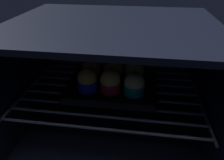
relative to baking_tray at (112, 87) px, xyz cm
name	(u,v)px	position (x,y,z in cm)	size (l,w,h in cm)	color
oven_cavity	(114,74)	(0.00, 4.60, 2.29)	(59.00, 47.00, 37.00)	black
oven_rack	(112,89)	(0.00, 0.35, -1.11)	(54.80, 42.00, 0.80)	#444756
baking_tray	(112,87)	(0.00, 0.00, 0.00)	(28.26, 21.24, 2.20)	black
muffin_row0_col0	(87,80)	(-7.07, -3.56, 3.90)	(6.00, 6.00, 7.62)	#1928B7
muffin_row0_col1	(110,82)	(-0.04, -3.51, 3.91)	(6.11, 6.11, 7.34)	red
muffin_row0_col2	(134,85)	(7.19, -3.84, 3.66)	(6.07, 6.07, 7.31)	#0C8C84
muffin_row1_col0	(92,70)	(-7.33, 3.48, 3.85)	(6.19, 6.19, 7.22)	red
muffin_row1_col1	(114,71)	(0.01, 3.64, 3.94)	(6.54, 6.54, 7.43)	#1928B7
muffin_row1_col2	(134,72)	(6.69, 3.85, 4.01)	(6.54, 6.54, 7.89)	#7A238C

